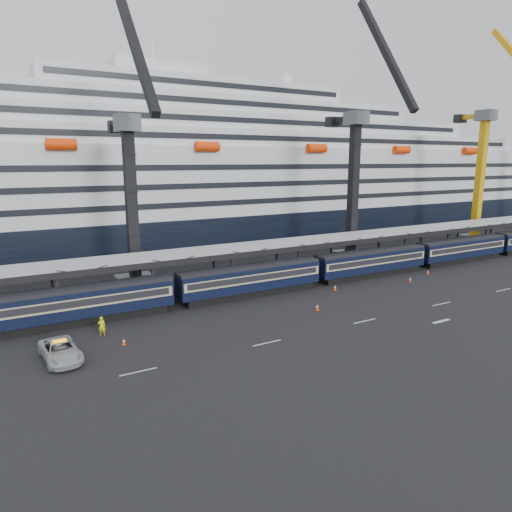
# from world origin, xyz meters

# --- Properties ---
(ground) EXTENTS (260.00, 260.00, 0.00)m
(ground) POSITION_xyz_m (0.00, 0.00, 0.00)
(ground) COLOR black
(ground) RESTS_ON ground
(lane_markings) EXTENTS (111.00, 4.27, 0.02)m
(lane_markings) POSITION_xyz_m (8.15, -5.23, 0.01)
(lane_markings) COLOR beige
(lane_markings) RESTS_ON ground
(train) EXTENTS (133.05, 3.00, 4.05)m
(train) POSITION_xyz_m (-4.65, 10.00, 2.20)
(train) COLOR black
(train) RESTS_ON ground
(canopy) EXTENTS (130.00, 6.25, 5.53)m
(canopy) POSITION_xyz_m (0.00, 14.00, 5.25)
(canopy) COLOR #9DA0A5
(canopy) RESTS_ON ground
(cruise_ship) EXTENTS (214.09, 28.84, 34.00)m
(cruise_ship) POSITION_xyz_m (-1.08, 45.99, 12.34)
(cruise_ship) COLOR black
(cruise_ship) RESTS_ON ground
(crane_dark_near) EXTENTS (4.50, 17.75, 35.08)m
(crane_dark_near) POSITION_xyz_m (-20.00, 18.59, 11.93)
(crane_dark_near) COLOR #51555A
(crane_dark_near) RESTS_ON ground
(crane_dark_mid) EXTENTS (4.50, 18.24, 39.64)m
(crane_dark_mid) POSITION_xyz_m (15.00, 17.59, 13.36)
(crane_dark_mid) COLOR #51555A
(crane_dark_mid) RESTS_ON ground
(crane_yellow_near) EXTENTS (4.50, 20.12, 40.16)m
(crane_yellow_near) POSITION_xyz_m (48.00, 18.47, 14.24)
(crane_yellow_near) COLOR #51555A
(crane_yellow_near) RESTS_ON ground
(pickup_truck) EXTENTS (3.32, 6.21, 1.66)m
(pickup_truck) POSITION_xyz_m (-31.09, 1.41, 0.83)
(pickup_truck) COLOR #A6A9AD
(pickup_truck) RESTS_ON ground
(worker) EXTENTS (0.79, 0.62, 1.92)m
(worker) POSITION_xyz_m (-26.93, 5.40, 0.96)
(worker) COLOR #E9FF0D
(worker) RESTS_ON ground
(traffic_cone_b) EXTENTS (0.34, 0.34, 0.69)m
(traffic_cone_b) POSITION_xyz_m (-25.66, 2.09, 0.34)
(traffic_cone_b) COLOR #FF3B08
(traffic_cone_b) RESTS_ON ground
(traffic_cone_c) EXTENTS (0.40, 0.40, 0.81)m
(traffic_cone_c) POSITION_xyz_m (-4.22, 1.35, 0.40)
(traffic_cone_c) COLOR #FF3B08
(traffic_cone_c) RESTS_ON ground
(traffic_cone_d) EXTENTS (0.38, 0.38, 0.76)m
(traffic_cone_d) POSITION_xyz_m (2.77, 6.82, 0.37)
(traffic_cone_d) COLOR #FF3B08
(traffic_cone_d) RESTS_ON ground
(traffic_cone_e) EXTENTS (0.35, 0.35, 0.69)m
(traffic_cone_e) POSITION_xyz_m (20.20, 6.68, 0.34)
(traffic_cone_e) COLOR #FF3B08
(traffic_cone_e) RESTS_ON ground
(traffic_cone_f) EXTENTS (0.35, 0.35, 0.69)m
(traffic_cone_f) POSITION_xyz_m (14.68, 5.04, 0.34)
(traffic_cone_f) COLOR #FF3B08
(traffic_cone_f) RESTS_ON ground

